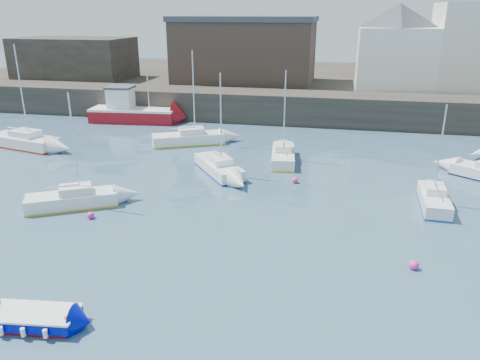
% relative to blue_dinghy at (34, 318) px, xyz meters
% --- Properties ---
extents(water, '(220.00, 220.00, 0.00)m').
position_rel_blue_dinghy_xyz_m(water, '(4.94, 1.02, -0.34)').
color(water, '#2D4760').
rests_on(water, ground).
extents(quay_wall, '(90.00, 5.00, 3.00)m').
position_rel_blue_dinghy_xyz_m(quay_wall, '(4.94, 36.02, 1.16)').
color(quay_wall, '#28231E').
rests_on(quay_wall, ground).
extents(land_strip, '(90.00, 32.00, 2.80)m').
position_rel_blue_dinghy_xyz_m(land_strip, '(4.94, 54.02, 1.06)').
color(land_strip, '#28231E').
rests_on(land_strip, ground).
extents(bldg_east_d, '(11.14, 11.14, 8.95)m').
position_rel_blue_dinghy_xyz_m(bldg_east_d, '(15.94, 42.52, 7.02)').
color(bldg_east_d, white).
rests_on(bldg_east_d, land_strip).
extents(warehouse, '(16.40, 10.40, 7.60)m').
position_rel_blue_dinghy_xyz_m(warehouse, '(-1.06, 44.02, 6.27)').
color(warehouse, '#3D2D26').
rests_on(warehouse, land_strip).
extents(bldg_west, '(14.00, 8.00, 5.00)m').
position_rel_blue_dinghy_xyz_m(bldg_west, '(-23.06, 43.02, 4.96)').
color(bldg_west, '#353028').
rests_on(bldg_west, land_strip).
extents(blue_dinghy, '(3.39, 1.91, 0.62)m').
position_rel_blue_dinghy_xyz_m(blue_dinghy, '(0.00, 0.00, 0.00)').
color(blue_dinghy, maroon).
rests_on(blue_dinghy, ground).
extents(fishing_boat, '(9.10, 4.09, 5.86)m').
position_rel_blue_dinghy_xyz_m(fishing_boat, '(-10.88, 32.49, 0.79)').
color(fishing_boat, maroon).
rests_on(fishing_boat, ground).
extents(sailboat_a, '(5.34, 3.99, 6.75)m').
position_rel_blue_dinghy_xyz_m(sailboat_a, '(-4.63, 10.42, 0.13)').
color(sailboat_a, white).
rests_on(sailboat_a, ground).
extents(sailboat_b, '(4.72, 5.50, 7.13)m').
position_rel_blue_dinghy_xyz_m(sailboat_b, '(2.28, 18.21, 0.12)').
color(sailboat_b, white).
rests_on(sailboat_b, ground).
extents(sailboat_c, '(1.63, 4.63, 6.02)m').
position_rel_blue_dinghy_xyz_m(sailboat_c, '(16.27, 14.96, 0.12)').
color(sailboat_c, white).
rests_on(sailboat_c, ground).
extents(sailboat_e, '(6.91, 3.54, 8.50)m').
position_rel_blue_dinghy_xyz_m(sailboat_e, '(-15.56, 21.19, 0.21)').
color(sailboat_e, white).
rests_on(sailboat_e, ground).
extents(sailboat_f, '(2.30, 5.45, 6.87)m').
position_rel_blue_dinghy_xyz_m(sailboat_f, '(6.43, 21.89, 0.14)').
color(sailboat_f, white).
rests_on(sailboat_f, ground).
extents(sailboat_h, '(6.39, 4.48, 7.92)m').
position_rel_blue_dinghy_xyz_m(sailboat_h, '(-2.25, 25.17, 0.17)').
color(sailboat_h, white).
rests_on(sailboat_h, ground).
extents(buoy_near, '(0.41, 0.41, 0.41)m').
position_rel_blue_dinghy_xyz_m(buoy_near, '(-2.78, 9.13, -0.34)').
color(buoy_near, '#FC2B91').
rests_on(buoy_near, ground).
extents(buoy_mid, '(0.44, 0.44, 0.44)m').
position_rel_blue_dinghy_xyz_m(buoy_mid, '(14.19, 7.19, -0.34)').
color(buoy_mid, '#FC2B91').
rests_on(buoy_mid, ground).
extents(buoy_far, '(0.44, 0.44, 0.44)m').
position_rel_blue_dinghy_xyz_m(buoy_far, '(7.83, 17.29, -0.34)').
color(buoy_far, '#FC2B91').
rests_on(buoy_far, ground).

